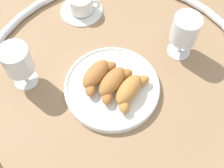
{
  "coord_description": "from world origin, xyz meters",
  "views": [
    {
      "loc": [
        0.42,
        0.09,
        0.74
      ],
      "look_at": [
        0.03,
        -0.01,
        0.03
      ],
      "focal_mm": 48.66,
      "sensor_mm": 36.0,
      "label": 1
    }
  ],
  "objects_px": {
    "pastry_plate": "(112,87)",
    "croissant_small": "(113,82)",
    "coffee_cup_near": "(81,5)",
    "juice_glass_left": "(17,62)",
    "croissant_extra": "(130,90)",
    "croissant_large": "(97,75)",
    "juice_glass_right": "(185,30)"
  },
  "relations": [
    {
      "from": "coffee_cup_near",
      "to": "croissant_extra",
      "type": "bearing_deg",
      "value": 38.52
    },
    {
      "from": "croissant_small",
      "to": "juice_glass_right",
      "type": "xyz_separation_m",
      "value": [
        -0.18,
        0.16,
        0.05
      ]
    },
    {
      "from": "pastry_plate",
      "to": "croissant_extra",
      "type": "xyz_separation_m",
      "value": [
        0.01,
        0.05,
        0.03
      ]
    },
    {
      "from": "pastry_plate",
      "to": "coffee_cup_near",
      "type": "bearing_deg",
      "value": -147.39
    },
    {
      "from": "croissant_large",
      "to": "croissant_extra",
      "type": "height_order",
      "value": "same"
    },
    {
      "from": "croissant_large",
      "to": "croissant_small",
      "type": "relative_size",
      "value": 1.0
    },
    {
      "from": "pastry_plate",
      "to": "croissant_extra",
      "type": "bearing_deg",
      "value": 74.96
    },
    {
      "from": "coffee_cup_near",
      "to": "juice_glass_left",
      "type": "bearing_deg",
      "value": -14.77
    },
    {
      "from": "croissant_small",
      "to": "juice_glass_left",
      "type": "xyz_separation_m",
      "value": [
        0.03,
        -0.24,
        0.05
      ]
    },
    {
      "from": "croissant_large",
      "to": "croissant_extra",
      "type": "relative_size",
      "value": 1.0
    },
    {
      "from": "croissant_extra",
      "to": "juice_glass_left",
      "type": "bearing_deg",
      "value": -86.92
    },
    {
      "from": "juice_glass_right",
      "to": "croissant_small",
      "type": "bearing_deg",
      "value": -41.88
    },
    {
      "from": "croissant_small",
      "to": "coffee_cup_near",
      "type": "relative_size",
      "value": 0.95
    },
    {
      "from": "pastry_plate",
      "to": "coffee_cup_near",
      "type": "distance_m",
      "value": 0.31
    },
    {
      "from": "pastry_plate",
      "to": "coffee_cup_near",
      "type": "xyz_separation_m",
      "value": [
        -0.26,
        -0.17,
        0.01
      ]
    },
    {
      "from": "pastry_plate",
      "to": "croissant_large",
      "type": "xyz_separation_m",
      "value": [
        -0.01,
        -0.05,
        0.03
      ]
    },
    {
      "from": "pastry_plate",
      "to": "croissant_large",
      "type": "distance_m",
      "value": 0.06
    },
    {
      "from": "croissant_small",
      "to": "croissant_extra",
      "type": "xyz_separation_m",
      "value": [
        0.01,
        0.05,
        0.0
      ]
    },
    {
      "from": "croissant_small",
      "to": "coffee_cup_near",
      "type": "bearing_deg",
      "value": -147.03
    },
    {
      "from": "coffee_cup_near",
      "to": "juice_glass_left",
      "type": "relative_size",
      "value": 0.97
    },
    {
      "from": "juice_glass_left",
      "to": "juice_glass_right",
      "type": "xyz_separation_m",
      "value": [
        -0.2,
        0.4,
        0.0
      ]
    },
    {
      "from": "croissant_small",
      "to": "croissant_extra",
      "type": "bearing_deg",
      "value": 75.29
    },
    {
      "from": "croissant_small",
      "to": "juice_glass_right",
      "type": "height_order",
      "value": "juice_glass_right"
    },
    {
      "from": "juice_glass_right",
      "to": "juice_glass_left",
      "type": "bearing_deg",
      "value": -63.05
    },
    {
      "from": "juice_glass_left",
      "to": "pastry_plate",
      "type": "bearing_deg",
      "value": 96.98
    },
    {
      "from": "croissant_large",
      "to": "pastry_plate",
      "type": "bearing_deg",
      "value": 75.61
    },
    {
      "from": "juice_glass_left",
      "to": "juice_glass_right",
      "type": "bearing_deg",
      "value": 116.95
    },
    {
      "from": "croissant_small",
      "to": "juice_glass_right",
      "type": "bearing_deg",
      "value": 138.12
    },
    {
      "from": "pastry_plate",
      "to": "juice_glass_right",
      "type": "distance_m",
      "value": 0.25
    },
    {
      "from": "croissant_small",
      "to": "pastry_plate",
      "type": "bearing_deg",
      "value": -110.29
    },
    {
      "from": "pastry_plate",
      "to": "croissant_small",
      "type": "distance_m",
      "value": 0.03
    },
    {
      "from": "pastry_plate",
      "to": "croissant_small",
      "type": "bearing_deg",
      "value": 69.71
    }
  ]
}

